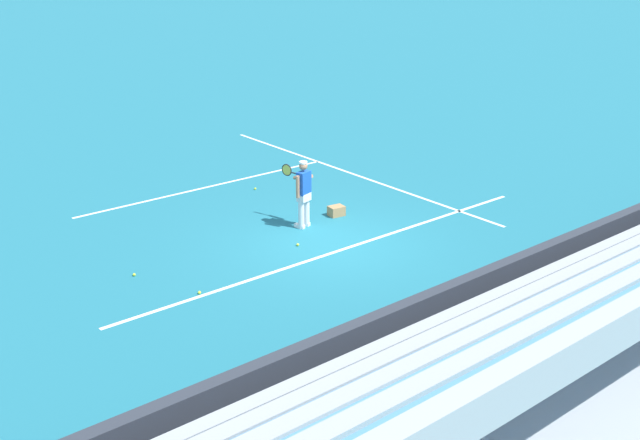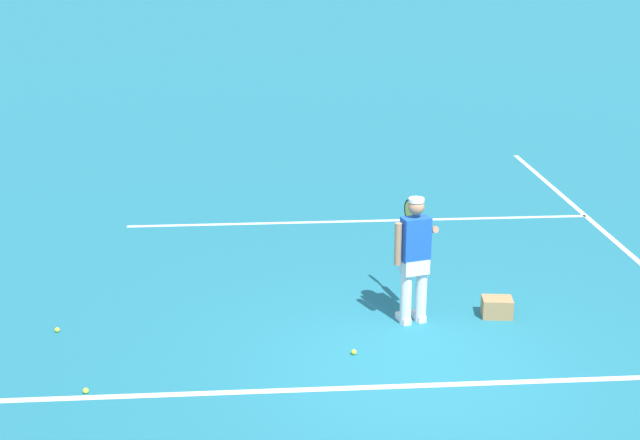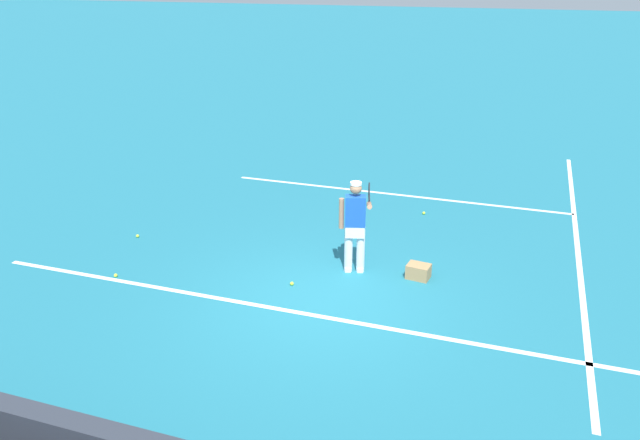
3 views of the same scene
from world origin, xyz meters
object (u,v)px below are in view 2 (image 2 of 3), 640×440
at_px(ball_box_cardboard, 497,307).
at_px(tennis_ball_midcourt, 422,238).
at_px(tennis_player, 414,258).
at_px(tennis_ball_near_player, 57,330).
at_px(tennis_ball_far_left, 354,352).
at_px(tennis_ball_on_baseline, 86,391).

distance_m(ball_box_cardboard, tennis_ball_midcourt, 3.13).
relative_size(tennis_player, tennis_ball_near_player, 25.98).
distance_m(tennis_player, tennis_ball_midcourt, 3.37).
height_order(tennis_ball_far_left, tennis_ball_near_player, same).
xyz_separation_m(ball_box_cardboard, tennis_ball_near_player, (-5.79, -0.08, -0.10)).
bearing_deg(ball_box_cardboard, tennis_ball_midcourt, 98.16).
distance_m(tennis_player, tennis_ball_near_player, 4.71).
xyz_separation_m(tennis_player, ball_box_cardboard, (1.16, 0.08, -0.76)).
distance_m(tennis_ball_on_baseline, tennis_ball_far_left, 3.19).
relative_size(tennis_player, tennis_ball_midcourt, 25.98).
bearing_deg(tennis_player, tennis_ball_far_left, -134.06).
distance_m(tennis_ball_on_baseline, tennis_ball_near_player, 1.76).
relative_size(ball_box_cardboard, tennis_ball_near_player, 6.06).
bearing_deg(tennis_ball_near_player, tennis_ball_midcourt, 30.67).
relative_size(tennis_ball_midcourt, tennis_ball_on_baseline, 1.00).
xyz_separation_m(tennis_ball_on_baseline, tennis_ball_far_left, (3.11, 0.73, 0.00)).
distance_m(tennis_player, tennis_ball_far_left, 1.53).
distance_m(tennis_player, tennis_ball_on_baseline, 4.39).
height_order(tennis_ball_midcourt, tennis_ball_far_left, same).
xyz_separation_m(tennis_ball_midcourt, tennis_ball_on_baseline, (-4.70, -4.81, 0.00)).
bearing_deg(tennis_ball_near_player, tennis_ball_far_left, -13.64).
bearing_deg(tennis_ball_on_baseline, tennis_ball_far_left, 13.19).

